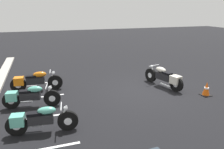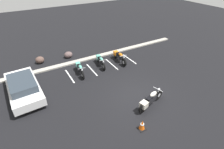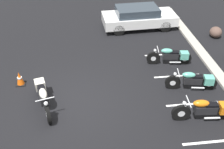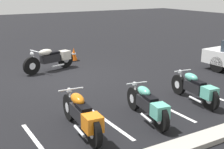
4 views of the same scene
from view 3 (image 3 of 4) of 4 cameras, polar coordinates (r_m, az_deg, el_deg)
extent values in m
plane|color=black|center=(10.50, -8.75, -5.95)|extent=(60.00, 60.00, 0.00)
cylinder|color=black|center=(9.63, -13.74, -8.42)|extent=(0.71, 0.31, 0.70)
cylinder|color=silver|center=(9.63, -13.74, -8.42)|extent=(0.29, 0.20, 0.27)
cylinder|color=black|center=(10.90, -15.30, -2.77)|extent=(0.71, 0.31, 0.70)
cylinder|color=silver|center=(10.90, -15.30, -2.77)|extent=(0.29, 0.20, 0.27)
cube|color=black|center=(10.20, -14.75, -4.56)|extent=(0.86, 0.50, 0.32)
ellipsoid|color=beige|center=(9.85, -14.79, -4.02)|extent=(0.65, 0.42, 0.26)
cube|color=black|center=(10.21, -15.10, -3.03)|extent=(0.52, 0.37, 0.09)
cube|color=beige|center=(10.75, -15.41, -2.13)|extent=(0.51, 0.48, 0.36)
cylinder|color=silver|center=(9.54, -14.11, -6.72)|extent=(0.29, 0.13, 0.57)
cylinder|color=silver|center=(9.42, -14.41, -5.23)|extent=(0.21, 0.65, 0.04)
sphere|color=silver|center=(9.36, -14.19, -6.14)|extent=(0.15, 0.15, 0.15)
cylinder|color=silver|center=(10.61, -13.95, -4.84)|extent=(0.58, 0.22, 0.07)
cylinder|color=black|center=(12.58, 8.97, 3.54)|extent=(0.19, 0.64, 0.63)
cylinder|color=silver|center=(12.58, 8.97, 3.54)|extent=(0.15, 0.25, 0.24)
cylinder|color=black|center=(12.88, 15.51, 3.41)|extent=(0.19, 0.64, 0.63)
cylinder|color=silver|center=(12.88, 15.51, 3.41)|extent=(0.15, 0.25, 0.24)
cube|color=black|center=(12.65, 12.57, 4.03)|extent=(0.36, 0.75, 0.29)
ellipsoid|color=#59B29E|center=(12.48, 11.86, 5.06)|extent=(0.31, 0.56, 0.23)
cube|color=black|center=(12.59, 13.41, 4.75)|extent=(0.28, 0.45, 0.08)
cube|color=#59B29E|center=(12.78, 15.42, 4.07)|extent=(0.39, 0.42, 0.32)
cylinder|color=silver|center=(12.47, 9.59, 4.50)|extent=(0.09, 0.26, 0.51)
cylinder|color=silver|center=(12.36, 9.97, 5.48)|extent=(0.59, 0.11, 0.03)
sphere|color=silver|center=(12.38, 9.36, 5.19)|extent=(0.13, 0.13, 0.13)
cylinder|color=silver|center=(12.74, 13.56, 2.60)|extent=(0.13, 0.53, 0.07)
cylinder|color=black|center=(11.14, 13.06, -1.68)|extent=(0.22, 0.64, 0.63)
cylinder|color=silver|center=(11.14, 13.06, -1.68)|extent=(0.16, 0.26, 0.24)
cylinder|color=black|center=(11.51, 20.35, -1.84)|extent=(0.22, 0.64, 0.63)
cylinder|color=silver|center=(11.51, 20.35, -1.84)|extent=(0.16, 0.26, 0.24)
cube|color=black|center=(11.23, 17.12, -1.18)|extent=(0.38, 0.76, 0.29)
ellipsoid|color=#59B29E|center=(11.04, 16.39, -0.08)|extent=(0.33, 0.57, 0.23)
cube|color=black|center=(11.17, 18.10, -0.41)|extent=(0.30, 0.45, 0.08)
cube|color=#59B29E|center=(11.40, 20.29, -1.14)|extent=(0.40, 0.44, 0.33)
cylinder|color=silver|center=(11.02, 13.81, -0.66)|extent=(0.10, 0.26, 0.51)
cylinder|color=silver|center=(10.89, 14.29, 0.40)|extent=(0.59, 0.13, 0.03)
sphere|color=silver|center=(10.91, 13.59, 0.09)|extent=(0.13, 0.13, 0.13)
cylinder|color=silver|center=(11.36, 18.18, -2.78)|extent=(0.15, 0.53, 0.07)
cylinder|color=black|center=(9.75, 14.80, -8.07)|extent=(0.18, 0.69, 0.68)
cylinder|color=silver|center=(9.75, 14.80, -8.07)|extent=(0.15, 0.27, 0.26)
cube|color=black|center=(9.92, 19.67, -7.10)|extent=(0.35, 0.80, 0.31)
ellipsoid|color=orange|center=(9.67, 18.85, -5.95)|extent=(0.31, 0.60, 0.25)
cube|color=black|center=(9.86, 20.85, -6.14)|extent=(0.28, 0.47, 0.08)
cylinder|color=silver|center=(9.61, 15.75, -6.86)|extent=(0.08, 0.27, 0.55)
cylinder|color=silver|center=(9.46, 16.36, -5.63)|extent=(0.64, 0.09, 0.04)
sphere|color=silver|center=(9.47, 15.50, -6.05)|extent=(0.14, 0.14, 0.14)
cylinder|color=silver|center=(10.12, 20.95, -8.83)|extent=(0.12, 0.57, 0.07)
cylinder|color=black|center=(17.18, 9.76, 12.46)|extent=(0.25, 0.65, 0.64)
cylinder|color=black|center=(15.83, 11.50, 10.21)|extent=(0.25, 0.65, 0.64)
cylinder|color=black|center=(16.52, 0.46, 12.02)|extent=(0.25, 0.65, 0.64)
cylinder|color=black|center=(15.11, 1.51, 9.68)|extent=(0.25, 0.65, 0.64)
cube|color=white|center=(16.00, 5.93, 11.98)|extent=(2.02, 4.39, 0.55)
cube|color=#2D3842|center=(15.78, 5.50, 13.62)|extent=(1.63, 2.48, 0.45)
ellipsoid|color=brown|center=(15.99, 21.65, 8.57)|extent=(0.86, 0.81, 0.60)
cube|color=black|center=(11.94, -19.19, -1.91)|extent=(0.40, 0.40, 0.03)
cone|color=#EA590F|center=(11.77, -19.46, -0.78)|extent=(0.32, 0.32, 0.61)
cylinder|color=white|center=(11.76, -19.49, -0.66)|extent=(0.20, 0.20, 0.06)
cube|color=white|center=(13.61, 11.48, 4.31)|extent=(0.10, 2.10, 0.00)
cube|color=white|center=(12.12, 13.94, -0.30)|extent=(0.10, 2.10, 0.00)
cube|color=white|center=(10.76, 17.06, -6.13)|extent=(0.10, 2.10, 0.00)
cube|color=white|center=(9.59, 21.12, -13.49)|extent=(0.10, 2.10, 0.00)
camera|label=1|loc=(17.12, 6.93, 24.20)|focal=35.00mm
camera|label=2|loc=(15.78, -41.76, 30.60)|focal=28.00mm
camera|label=4|loc=(11.38, 58.41, -0.78)|focal=50.00mm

